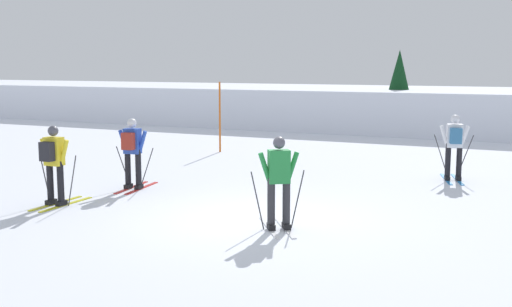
{
  "coord_description": "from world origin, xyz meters",
  "views": [
    {
      "loc": [
        5.14,
        -10.87,
        2.99
      ],
      "look_at": [
        -1.18,
        2.56,
        0.9
      ],
      "focal_mm": 44.68,
      "sensor_mm": 36.0,
      "label": 1
    }
  ],
  "objects_px": {
    "skier_blue": "(132,150)",
    "conifer_far_left": "(399,81)",
    "skier_green": "(279,180)",
    "skier_yellow": "(54,162)",
    "skier_white": "(454,144)",
    "trail_marker_pole": "(220,117)"
  },
  "relations": [
    {
      "from": "skier_green",
      "to": "conifer_far_left",
      "type": "xyz_separation_m",
      "value": [
        -2.03,
        18.54,
        1.3
      ]
    },
    {
      "from": "skier_blue",
      "to": "conifer_far_left",
      "type": "bearing_deg",
      "value": 81.05
    },
    {
      "from": "skier_blue",
      "to": "conifer_far_left",
      "type": "relative_size",
      "value": 0.47
    },
    {
      "from": "skier_blue",
      "to": "trail_marker_pole",
      "type": "height_order",
      "value": "trail_marker_pole"
    },
    {
      "from": "trail_marker_pole",
      "to": "skier_blue",
      "type": "bearing_deg",
      "value": -79.43
    },
    {
      "from": "skier_blue",
      "to": "trail_marker_pole",
      "type": "xyz_separation_m",
      "value": [
        -1.25,
        6.7,
        0.24
      ]
    },
    {
      "from": "skier_blue",
      "to": "conifer_far_left",
      "type": "height_order",
      "value": "conifer_far_left"
    },
    {
      "from": "skier_green",
      "to": "trail_marker_pole",
      "type": "xyz_separation_m",
      "value": [
        -5.89,
        8.66,
        0.28
      ]
    },
    {
      "from": "skier_white",
      "to": "conifer_far_left",
      "type": "bearing_deg",
      "value": 109.01
    },
    {
      "from": "skier_green",
      "to": "trail_marker_pole",
      "type": "height_order",
      "value": "trail_marker_pole"
    },
    {
      "from": "skier_green",
      "to": "skier_yellow",
      "type": "distance_m",
      "value": 5.07
    },
    {
      "from": "skier_green",
      "to": "skier_white",
      "type": "bearing_deg",
      "value": 71.54
    },
    {
      "from": "skier_blue",
      "to": "skier_white",
      "type": "bearing_deg",
      "value": 33.26
    },
    {
      "from": "skier_white",
      "to": "conifer_far_left",
      "type": "distance_m",
      "value": 12.88
    },
    {
      "from": "trail_marker_pole",
      "to": "conifer_far_left",
      "type": "xyz_separation_m",
      "value": [
        3.86,
        9.88,
        1.01
      ]
    },
    {
      "from": "skier_blue",
      "to": "skier_white",
      "type": "xyz_separation_m",
      "value": [
        6.79,
        4.45,
        0.0
      ]
    },
    {
      "from": "skier_blue",
      "to": "conifer_far_left",
      "type": "distance_m",
      "value": 16.83
    },
    {
      "from": "skier_blue",
      "to": "conifer_far_left",
      "type": "xyz_separation_m",
      "value": [
        2.61,
        16.57,
        1.26
      ]
    },
    {
      "from": "conifer_far_left",
      "to": "skier_yellow",
      "type": "bearing_deg",
      "value": -99.19
    },
    {
      "from": "skier_green",
      "to": "skier_yellow",
      "type": "bearing_deg",
      "value": -177.68
    },
    {
      "from": "skier_blue",
      "to": "skier_green",
      "type": "relative_size",
      "value": 1.0
    },
    {
      "from": "skier_white",
      "to": "trail_marker_pole",
      "type": "height_order",
      "value": "trail_marker_pole"
    }
  ]
}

